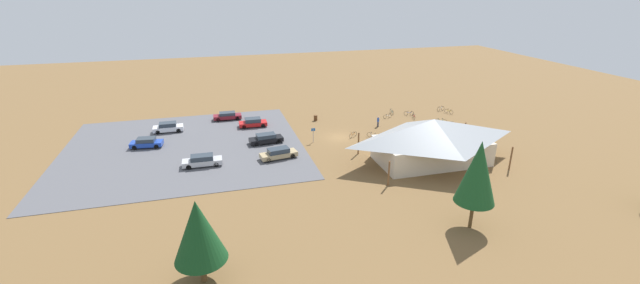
# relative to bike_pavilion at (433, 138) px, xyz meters

# --- Properties ---
(ground) EXTENTS (160.00, 160.00, 0.00)m
(ground) POSITION_rel_bike_pavilion_xyz_m (8.48, -11.49, -3.20)
(ground) COLOR brown
(ground) RESTS_ON ground
(parking_lot_asphalt) EXTENTS (32.06, 29.74, 0.05)m
(parking_lot_asphalt) POSITION_rel_bike_pavilion_xyz_m (30.51, -13.37, -3.17)
(parking_lot_asphalt) COLOR #56565B
(parking_lot_asphalt) RESTS_ON ground
(bike_pavilion) EXTENTS (16.49, 10.08, 5.65)m
(bike_pavilion) POSITION_rel_bike_pavilion_xyz_m (0.00, 0.00, 0.00)
(bike_pavilion) COLOR beige
(bike_pavilion) RESTS_ON ground
(trash_bin) EXTENTS (0.60, 0.60, 0.90)m
(trash_bin) POSITION_rel_bike_pavilion_xyz_m (9.81, -20.24, -2.75)
(trash_bin) COLOR brown
(trash_bin) RESTS_ON ground
(lot_sign) EXTENTS (0.56, 0.08, 2.20)m
(lot_sign) POSITION_rel_bike_pavilion_xyz_m (12.71, -10.62, -1.79)
(lot_sign) COLOR #99999E
(lot_sign) RESTS_ON ground
(pine_east) EXTENTS (3.62, 3.62, 8.59)m
(pine_east) POSITION_rel_bike_pavilion_xyz_m (4.18, 14.66, 2.42)
(pine_east) COLOR brown
(pine_east) RESTS_ON ground
(pine_far_east) EXTENTS (3.94, 3.94, 6.91)m
(pine_far_east) POSITION_rel_bike_pavilion_xyz_m (28.20, 15.77, 1.24)
(pine_far_east) COLOR brown
(pine_far_east) RESTS_ON ground
(bicycle_white_trailside) EXTENTS (1.73, 0.64, 0.87)m
(bicycle_white_trailside) POSITION_rel_bike_pavilion_xyz_m (-13.22, -19.70, -2.80)
(bicycle_white_trailside) COLOR black
(bicycle_white_trailside) RESTS_ON ground
(bicycle_silver_front_row) EXTENTS (1.30, 1.14, 0.88)m
(bicycle_silver_front_row) POSITION_rel_bike_pavilion_xyz_m (5.77, -6.87, -2.82)
(bicycle_silver_front_row) COLOR black
(bicycle_silver_front_row) RESTS_ON ground
(bicycle_orange_lone_east) EXTENTS (1.52, 1.00, 0.90)m
(bicycle_orange_lone_east) POSITION_rel_bike_pavilion_xyz_m (6.51, -11.03, -2.82)
(bicycle_orange_lone_east) COLOR black
(bicycle_orange_lone_east) RESTS_ON ground
(bicycle_green_by_bin) EXTENTS (1.55, 1.04, 0.88)m
(bicycle_green_by_bin) POSITION_rel_bike_pavilion_xyz_m (-9.49, -13.35, -2.81)
(bicycle_green_by_bin) COLOR black
(bicycle_green_by_bin) RESTS_ON ground
(bicycle_teal_edge_north) EXTENTS (0.48, 1.71, 0.84)m
(bicycle_teal_edge_north) POSITION_rel_bike_pavilion_xyz_m (-3.96, -20.25, -2.83)
(bicycle_teal_edge_north) COLOR black
(bicycle_teal_edge_north) RESTS_ON ground
(bicycle_red_back_row) EXTENTS (0.54, 1.69, 0.85)m
(bicycle_red_back_row) POSITION_rel_bike_pavilion_xyz_m (-6.40, -16.81, -2.82)
(bicycle_red_back_row) COLOR black
(bicycle_red_back_row) RESTS_ON ground
(bicycle_purple_yard_center) EXTENTS (1.38, 1.07, 0.80)m
(bicycle_purple_yard_center) POSITION_rel_bike_pavilion_xyz_m (-8.02, -11.47, -2.83)
(bicycle_purple_yard_center) COLOR black
(bicycle_purple_yard_center) RESTS_ON ground
(bicycle_black_mid_cluster) EXTENTS (0.49, 1.80, 0.85)m
(bicycle_black_mid_cluster) POSITION_rel_bike_pavilion_xyz_m (-10.22, -11.02, -2.81)
(bicycle_black_mid_cluster) COLOR black
(bicycle_black_mid_cluster) RESTS_ON ground
(bicycle_blue_yard_right) EXTENTS (1.65, 0.65, 0.80)m
(bicycle_blue_yard_right) POSITION_rel_bike_pavilion_xyz_m (-6.49, -18.76, -2.82)
(bicycle_blue_yard_right) COLOR black
(bicycle_blue_yard_right) RESTS_ON ground
(bicycle_yellow_near_sign) EXTENTS (0.81, 1.54, 0.86)m
(bicycle_yellow_near_sign) POSITION_rel_bike_pavilion_xyz_m (-13.68, -17.81, -2.81)
(bicycle_yellow_near_sign) COLOR black
(bicycle_yellow_near_sign) RESTS_ON ground
(bicycle_white_lone_west) EXTENTS (1.11, 1.52, 0.86)m
(bicycle_white_lone_west) POSITION_rel_bike_pavilion_xyz_m (3.88, -9.99, -2.80)
(bicycle_white_lone_west) COLOR black
(bicycle_white_lone_west) RESTS_ON ground
(bicycle_silver_yard_front) EXTENTS (1.59, 0.48, 0.81)m
(bicycle_silver_yard_front) POSITION_rel_bike_pavilion_xyz_m (-2.25, -18.29, -2.85)
(bicycle_silver_yard_front) COLOR black
(bicycle_silver_yard_front) RESTS_ON ground
(car_red_by_curb) EXTENTS (4.39, 1.99, 1.38)m
(car_red_by_curb) POSITION_rel_bike_pavilion_xyz_m (20.22, -19.75, -2.46)
(car_red_by_curb) COLOR red
(car_red_by_curb) RESTS_ON parking_lot_asphalt
(car_silver_aisle_side) EXTENTS (4.83, 1.81, 1.41)m
(car_silver_aisle_side) POSITION_rel_bike_pavilion_xyz_m (28.09, -6.23, -2.45)
(car_silver_aisle_side) COLOR #BCBCC1
(car_silver_aisle_side) RESTS_ON parking_lot_asphalt
(car_white_second_row) EXTENTS (4.41, 1.87, 1.47)m
(car_white_second_row) POSITION_rel_bike_pavilion_xyz_m (33.00, -20.75, -2.43)
(car_white_second_row) COLOR white
(car_white_second_row) RESTS_ON parking_lot_asphalt
(car_black_near_entry) EXTENTS (4.84, 2.24, 1.34)m
(car_black_near_entry) POSITION_rel_bike_pavilion_xyz_m (19.28, -12.00, -2.48)
(car_black_near_entry) COLOR black
(car_black_near_entry) RESTS_ON parking_lot_asphalt
(car_maroon_front_row) EXTENTS (4.59, 1.83, 1.26)m
(car_maroon_front_row) POSITION_rel_bike_pavilion_xyz_m (23.88, -24.56, -2.51)
(car_maroon_front_row) COLOR maroon
(car_maroon_front_row) RESTS_ON parking_lot_asphalt
(car_tan_far_end) EXTENTS (4.99, 2.44, 1.39)m
(car_tan_far_end) POSITION_rel_bike_pavilion_xyz_m (18.54, -6.05, -2.46)
(car_tan_far_end) COLOR tan
(car_tan_far_end) RESTS_ON parking_lot_asphalt
(car_blue_end_stall) EXTENTS (4.41, 2.30, 1.36)m
(car_blue_end_stall) POSITION_rel_bike_pavilion_xyz_m (35.48, -14.79, -2.47)
(car_blue_end_stall) COLOR #1E42B2
(car_blue_end_stall) RESTS_ON parking_lot_asphalt
(visitor_crossing_yard) EXTENTS (0.36, 0.39, 1.68)m
(visitor_crossing_yard) POSITION_rel_bike_pavilion_xyz_m (1.05, -14.57, -2.32)
(visitor_crossing_yard) COLOR #2D3347
(visitor_crossing_yard) RESTS_ON ground
(visitor_near_lot) EXTENTS (0.40, 0.37, 1.73)m
(visitor_near_lot) POSITION_rel_bike_pavilion_xyz_m (-6.93, -10.08, -2.29)
(visitor_near_lot) COLOR #2D3347
(visitor_near_lot) RESTS_ON ground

